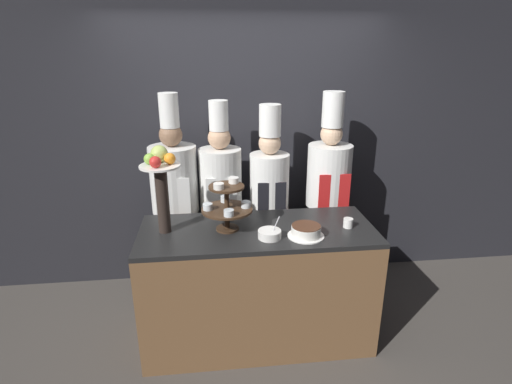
{
  "coord_description": "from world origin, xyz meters",
  "views": [
    {
      "loc": [
        -0.31,
        -2.28,
        2.18
      ],
      "look_at": [
        0.0,
        0.45,
        1.2
      ],
      "focal_mm": 28.0,
      "sensor_mm": 36.0,
      "label": 1
    }
  ],
  "objects_px": {
    "tiered_stand": "(227,204)",
    "chef_right": "(328,191)",
    "chef_center_left": "(221,197)",
    "chef_center_right": "(269,196)",
    "cup_white": "(348,223)",
    "chef_left": "(175,197)",
    "cake_round": "(306,231)",
    "serving_bowl_near": "(270,234)",
    "fruit_pedestal": "(161,178)"
  },
  "relations": [
    {
      "from": "tiered_stand",
      "to": "chef_right",
      "type": "distance_m",
      "value": 1.13
    },
    {
      "from": "chef_center_left",
      "to": "chef_center_right",
      "type": "height_order",
      "value": "chef_center_left"
    },
    {
      "from": "cup_white",
      "to": "chef_left",
      "type": "bearing_deg",
      "value": 152.22
    },
    {
      "from": "cup_white",
      "to": "chef_center_left",
      "type": "xyz_separation_m",
      "value": [
        -0.91,
        0.69,
        -0.01
      ]
    },
    {
      "from": "cake_round",
      "to": "cup_white",
      "type": "bearing_deg",
      "value": 18.18
    },
    {
      "from": "tiered_stand",
      "to": "cake_round",
      "type": "relative_size",
      "value": 1.46
    },
    {
      "from": "tiered_stand",
      "to": "chef_center_right",
      "type": "height_order",
      "value": "chef_center_right"
    },
    {
      "from": "serving_bowl_near",
      "to": "chef_center_right",
      "type": "height_order",
      "value": "chef_center_right"
    },
    {
      "from": "fruit_pedestal",
      "to": "serving_bowl_near",
      "type": "distance_m",
      "value": 0.85
    },
    {
      "from": "cup_white",
      "to": "chef_right",
      "type": "relative_size",
      "value": 0.04
    },
    {
      "from": "fruit_pedestal",
      "to": "chef_center_left",
      "type": "relative_size",
      "value": 0.34
    },
    {
      "from": "tiered_stand",
      "to": "chef_right",
      "type": "relative_size",
      "value": 0.2
    },
    {
      "from": "tiered_stand",
      "to": "chef_right",
      "type": "xyz_separation_m",
      "value": [
        0.93,
        0.62,
        -0.15
      ]
    },
    {
      "from": "serving_bowl_near",
      "to": "chef_center_left",
      "type": "distance_m",
      "value": 0.85
    },
    {
      "from": "cake_round",
      "to": "chef_left",
      "type": "distance_m",
      "value": 1.25
    },
    {
      "from": "chef_center_left",
      "to": "chef_center_right",
      "type": "xyz_separation_m",
      "value": [
        0.42,
        0.0,
        -0.01
      ]
    },
    {
      "from": "fruit_pedestal",
      "to": "chef_right",
      "type": "distance_m",
      "value": 1.54
    },
    {
      "from": "chef_left",
      "to": "cake_round",
      "type": "bearing_deg",
      "value": -39.76
    },
    {
      "from": "cake_round",
      "to": "chef_right",
      "type": "distance_m",
      "value": 0.89
    },
    {
      "from": "chef_center_right",
      "to": "chef_right",
      "type": "distance_m",
      "value": 0.53
    },
    {
      "from": "chef_left",
      "to": "chef_center_left",
      "type": "distance_m",
      "value": 0.39
    },
    {
      "from": "chef_center_right",
      "to": "cake_round",
      "type": "bearing_deg",
      "value": -79.85
    },
    {
      "from": "cup_white",
      "to": "cake_round",
      "type": "bearing_deg",
      "value": -161.82
    },
    {
      "from": "fruit_pedestal",
      "to": "chef_center_left",
      "type": "height_order",
      "value": "chef_center_left"
    },
    {
      "from": "tiered_stand",
      "to": "serving_bowl_near",
      "type": "relative_size",
      "value": 2.32
    },
    {
      "from": "chef_right",
      "to": "chef_center_right",
      "type": "bearing_deg",
      "value": 180.0
    },
    {
      "from": "fruit_pedestal",
      "to": "cup_white",
      "type": "xyz_separation_m",
      "value": [
        1.33,
        -0.1,
        -0.36
      ]
    },
    {
      "from": "cake_round",
      "to": "chef_center_right",
      "type": "distance_m",
      "value": 0.81
    },
    {
      "from": "tiered_stand",
      "to": "cake_round",
      "type": "xyz_separation_m",
      "value": [
        0.54,
        -0.18,
        -0.16
      ]
    },
    {
      "from": "chef_right",
      "to": "cake_round",
      "type": "bearing_deg",
      "value": -115.96
    },
    {
      "from": "cup_white",
      "to": "chef_right",
      "type": "xyz_separation_m",
      "value": [
        0.05,
        0.69,
        0.01
      ]
    },
    {
      "from": "chef_center_left",
      "to": "tiered_stand",
      "type": "bearing_deg",
      "value": -87.61
    },
    {
      "from": "chef_right",
      "to": "cup_white",
      "type": "bearing_deg",
      "value": -93.86
    },
    {
      "from": "cup_white",
      "to": "chef_center_right",
      "type": "distance_m",
      "value": 0.84
    },
    {
      "from": "chef_center_right",
      "to": "chef_right",
      "type": "xyz_separation_m",
      "value": [
        0.53,
        -0.0,
        0.03
      ]
    },
    {
      "from": "cake_round",
      "to": "fruit_pedestal",
      "type": "bearing_deg",
      "value": 168.09
    },
    {
      "from": "cake_round",
      "to": "serving_bowl_near",
      "type": "height_order",
      "value": "serving_bowl_near"
    },
    {
      "from": "chef_center_left",
      "to": "chef_center_right",
      "type": "relative_size",
      "value": 1.02
    },
    {
      "from": "cup_white",
      "to": "chef_center_left",
      "type": "relative_size",
      "value": 0.04
    },
    {
      "from": "tiered_stand",
      "to": "chef_left",
      "type": "distance_m",
      "value": 0.77
    },
    {
      "from": "cup_white",
      "to": "chef_right",
      "type": "bearing_deg",
      "value": 86.14
    },
    {
      "from": "cup_white",
      "to": "chef_center_left",
      "type": "distance_m",
      "value": 1.14
    },
    {
      "from": "cake_round",
      "to": "chef_right",
      "type": "bearing_deg",
      "value": 64.04
    },
    {
      "from": "tiered_stand",
      "to": "fruit_pedestal",
      "type": "bearing_deg",
      "value": 175.84
    },
    {
      "from": "chef_left",
      "to": "chef_right",
      "type": "bearing_deg",
      "value": 0.0
    },
    {
      "from": "fruit_pedestal",
      "to": "cake_round",
      "type": "height_order",
      "value": "fruit_pedestal"
    },
    {
      "from": "cup_white",
      "to": "chef_left",
      "type": "distance_m",
      "value": 1.47
    },
    {
      "from": "fruit_pedestal",
      "to": "cup_white",
      "type": "distance_m",
      "value": 1.38
    },
    {
      "from": "cake_round",
      "to": "chef_left",
      "type": "bearing_deg",
      "value": 140.24
    },
    {
      "from": "fruit_pedestal",
      "to": "chef_center_right",
      "type": "height_order",
      "value": "chef_center_right"
    }
  ]
}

